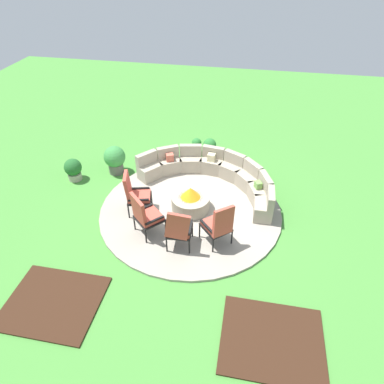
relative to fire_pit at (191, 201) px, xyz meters
name	(u,v)px	position (x,y,z in m)	size (l,w,h in m)	color
ground_plane	(191,210)	(0.00, 0.00, -0.31)	(24.00, 24.00, 0.00)	#478C38
patio_circle	(191,209)	(0.00, 0.00, -0.28)	(4.68, 4.68, 0.06)	#9E9384
mulch_bed_left	(53,302)	(-2.11, -3.27, -0.29)	(1.81, 1.55, 0.04)	#382114
mulch_bed_right	(272,340)	(2.11, -3.27, -0.29)	(1.81, 1.55, 0.04)	#382114
fire_pit	(191,201)	(0.00, 0.00, 0.00)	(0.98, 0.98, 0.66)	#9E937F
curved_stone_bench	(214,174)	(0.43, 1.26, 0.05)	(3.86, 2.36, 0.77)	#9E937F
lounge_chair_front_left	(135,193)	(-1.34, -0.35, 0.32)	(0.72, 0.67, 1.13)	black
lounge_chair_front_right	(145,214)	(-0.85, -1.09, 0.33)	(0.82, 0.84, 1.17)	black
lounge_chair_back_left	(179,228)	(0.00, -1.38, 0.31)	(0.60, 0.62, 1.12)	black
lounge_chair_back_right	(219,224)	(0.85, -1.09, 0.31)	(0.81, 0.83, 1.14)	black
potted_plant_0	(210,147)	(0.09, 2.76, 0.04)	(0.42, 0.42, 0.64)	#A89E8E
potted_plant_1	(115,159)	(-2.53, 1.34, 0.16)	(0.63, 0.63, 0.86)	#605B56
potted_plant_2	(73,169)	(-3.60, 0.77, 0.04)	(0.50, 0.50, 0.67)	#A89E8E
potted_plant_3	(197,145)	(-0.36, 2.92, -0.02)	(0.31, 0.31, 0.52)	#605B56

